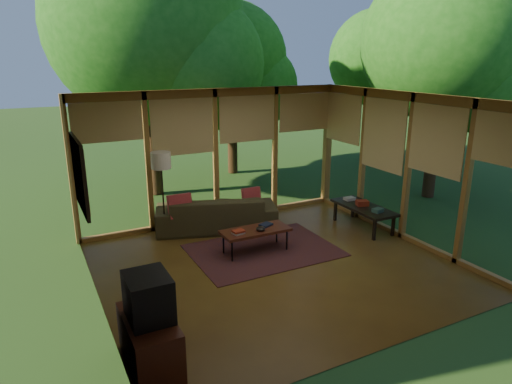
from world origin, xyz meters
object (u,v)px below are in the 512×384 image
media_cabinet (150,342)px  coffee_table (255,231)px  sofa (216,213)px  side_console (364,208)px  floor_lamp (161,165)px  television (148,297)px

media_cabinet → coffee_table: size_ratio=0.83×
sofa → coffee_table: 1.36m
side_console → coffee_table: bearing=-178.5°
floor_lamp → side_console: (3.66, -1.31, -1.00)m
floor_lamp → side_console: 4.01m
side_console → television: bearing=-155.0°
sofa → floor_lamp: bearing=17.5°
floor_lamp → television: bearing=-108.5°
sofa → coffee_table: bearing=116.4°
television → coffee_table: 3.29m
coffee_table → television: bearing=-137.7°
sofa → side_console: size_ratio=1.67×
media_cabinet → side_console: size_ratio=0.71×
television → floor_lamp: 3.80m
television → side_console: 5.37m
sofa → floor_lamp: (-1.04, 0.02, 1.07)m
sofa → side_console: 2.92m
sofa → floor_lamp: size_ratio=1.41×
floor_lamp → coffee_table: 2.09m
sofa → coffee_table: (0.18, -1.34, 0.05)m
media_cabinet → floor_lamp: (1.21, 3.56, 1.11)m
television → floor_lamp: bearing=71.5°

